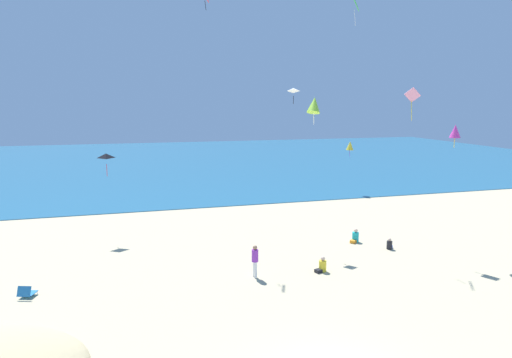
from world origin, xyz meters
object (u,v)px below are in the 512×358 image
person_1 (390,245)px  kite_magenta (455,131)px  kite_pink (412,96)px  kite_lime (314,105)px  kite_yellow (350,146)px  kite_white (294,90)px  kite_black (106,156)px  person_3 (255,259)px  beach_chair_near_camera (26,292)px  person_0 (355,237)px  person_2 (322,266)px  kite_green (355,3)px

person_1 → kite_magenta: 7.22m
person_1 → kite_pink: kite_pink is taller
kite_lime → kite_yellow: bearing=59.2°
kite_white → kite_black: bearing=163.6°
kite_white → kite_pink: bearing=-28.6°
kite_black → kite_yellow: 22.47m
person_3 → kite_black: kite_black is taller
kite_magenta → kite_pink: bearing=134.0°
kite_magenta → kite_white: bearing=146.9°
beach_chair_near_camera → kite_magenta: kite_magenta is taller
person_0 → kite_black: bearing=-56.9°
kite_pink → kite_magenta: size_ratio=1.46×
kite_black → kite_yellow: kite_black is taller
kite_pink → kite_lime: bearing=-145.1°
beach_chair_near_camera → kite_lime: bearing=-90.3°
kite_magenta → person_2: bearing=-173.3°
person_0 → person_3: (-7.24, -3.65, 0.62)m
person_0 → kite_pink: kite_pink is taller
person_3 → kite_yellow: bearing=44.1°
kite_white → kite_green: bearing=-6.5°
person_2 → kite_green: bearing=-144.9°
person_1 → kite_green: (-1.03, 3.27, 13.79)m
kite_pink → kite_yellow: bearing=75.0°
person_3 → kite_white: size_ratio=1.58×
person_3 → kite_black: (-7.03, 8.87, 4.16)m
kite_magenta → person_1: bearing=157.2°
beach_chair_near_camera → kite_magenta: size_ratio=0.66×
kite_green → person_1: bearing=-72.6°
kite_black → kite_magenta: (18.43, -8.10, 1.69)m
kite_white → kite_lime: size_ratio=0.89×
beach_chair_near_camera → person_0: 17.60m
kite_pink → kite_lime: kite_pink is taller
beach_chair_near_camera → person_3: size_ratio=0.52×
kite_green → kite_pink: bearing=-51.0°
kite_black → kite_green: (14.54, -3.63, 8.95)m
beach_chair_near_camera → person_0: size_ratio=1.01×
kite_lime → kite_white: bearing=74.8°
person_3 → kite_magenta: (11.39, 0.76, 5.84)m
kite_magenta → kite_yellow: (2.38, 16.57, -2.38)m
person_2 → kite_white: kite_white is taller
kite_white → kite_yellow: size_ratio=0.70×
person_2 → person_3: 3.46m
kite_black → beach_chair_near_camera: bearing=-109.7°
person_1 → kite_yellow: kite_yellow is taller
kite_green → kite_magenta: bearing=-49.0°
kite_black → kite_white: (10.93, -3.22, 3.95)m
kite_green → person_0: bearing=-99.6°
kite_magenta → person_3: bearing=-176.2°
person_3 → kite_magenta: kite_magenta is taller
person_1 → kite_yellow: bearing=25.7°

